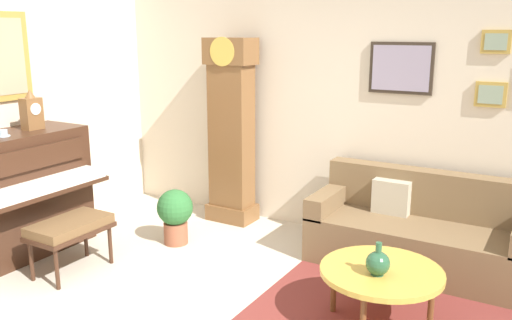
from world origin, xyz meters
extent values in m
cube|color=beige|center=(0.00, 2.40, 1.40)|extent=(5.30, 0.10, 2.80)
cube|color=#B28E3D|center=(1.55, 2.33, 1.55)|extent=(0.26, 0.03, 0.22)
cube|color=gray|center=(1.55, 2.32, 1.55)|extent=(0.20, 0.01, 0.16)
cube|color=#33281E|center=(0.75, 2.33, 1.75)|extent=(0.60, 0.03, 0.48)
cube|color=#998EA8|center=(0.75, 2.32, 1.75)|extent=(0.54, 0.01, 0.42)
cube|color=#B28E3D|center=(1.55, 2.33, 2.00)|extent=(0.24, 0.03, 0.20)
cube|color=gray|center=(1.55, 2.32, 2.00)|extent=(0.18, 0.01, 0.14)
cube|color=#3D2316|center=(-2.25, 0.23, 0.59)|extent=(0.60, 1.44, 1.18)
cube|color=#3D2316|center=(-1.82, 0.23, 0.68)|extent=(0.28, 1.38, 0.04)
cube|color=white|center=(-1.82, 0.23, 0.74)|extent=(0.26, 1.32, 0.08)
cube|color=#3D2316|center=(-1.93, 0.23, 0.98)|extent=(0.03, 1.20, 0.20)
cube|color=#3D2316|center=(-1.49, 0.24, 0.38)|extent=(0.42, 0.70, 0.04)
cube|color=brown|center=(-1.49, 0.24, 0.44)|extent=(0.40, 0.68, 0.08)
cylinder|color=#3D2316|center=(-1.33, -0.06, 0.18)|extent=(0.04, 0.04, 0.36)
cylinder|color=#3D2316|center=(-1.33, 0.54, 0.18)|extent=(0.04, 0.04, 0.36)
cylinder|color=#3D2316|center=(-1.65, -0.06, 0.18)|extent=(0.04, 0.04, 0.36)
cylinder|color=#3D2316|center=(-1.65, 0.54, 0.18)|extent=(0.04, 0.04, 0.36)
cube|color=brown|center=(-1.00, 2.10, 0.09)|extent=(0.52, 0.34, 0.18)
cube|color=brown|center=(-1.00, 2.10, 0.89)|extent=(0.44, 0.28, 1.78)
cube|color=brown|center=(-1.00, 2.10, 1.88)|extent=(0.52, 0.32, 0.28)
cylinder|color=gold|center=(-1.00, 1.95, 1.88)|extent=(0.30, 0.02, 0.30)
cylinder|color=gold|center=(-1.00, 2.05, 0.95)|extent=(0.03, 0.03, 0.70)
cube|color=brown|center=(1.12, 1.88, 0.21)|extent=(1.90, 0.80, 0.42)
cube|color=brown|center=(1.12, 2.18, 0.62)|extent=(1.90, 0.20, 0.44)
cube|color=brown|center=(0.26, 1.88, 0.50)|extent=(0.18, 0.80, 0.20)
cube|color=#B7AD93|center=(0.82, 2.02, 0.58)|extent=(0.34, 0.12, 0.32)
cylinder|color=gold|center=(1.14, 0.77, 0.41)|extent=(0.88, 0.88, 0.04)
torus|color=brown|center=(1.14, 0.77, 0.41)|extent=(0.88, 0.88, 0.04)
cylinder|color=brown|center=(1.14, 1.13, 0.20)|extent=(0.04, 0.04, 0.39)
cylinder|color=brown|center=(1.50, 0.77, 0.20)|extent=(0.04, 0.04, 0.39)
cylinder|color=brown|center=(0.78, 0.77, 0.20)|extent=(0.04, 0.04, 0.39)
cube|color=brown|center=(-2.23, 0.52, 1.33)|extent=(0.12, 0.18, 0.30)
cylinder|color=white|center=(-2.17, 0.52, 1.38)|extent=(0.01, 0.11, 0.11)
cone|color=brown|center=(-2.23, 0.52, 1.52)|extent=(0.10, 0.10, 0.08)
cylinder|color=#ADC6D6|center=(-2.16, 0.16, 1.18)|extent=(0.12, 0.12, 0.01)
cylinder|color=#ADC6D6|center=(-2.16, 0.16, 1.21)|extent=(0.08, 0.08, 0.06)
cylinder|color=#234C33|center=(1.14, 0.67, 0.44)|extent=(0.09, 0.09, 0.01)
sphere|color=#285638|center=(1.14, 0.67, 0.52)|extent=(0.17, 0.17, 0.17)
cylinder|color=#285638|center=(1.14, 0.67, 0.63)|extent=(0.04, 0.04, 0.08)
cylinder|color=#935138|center=(-1.11, 1.22, 0.11)|extent=(0.24, 0.24, 0.22)
sphere|color=#2D6B33|center=(-1.11, 1.22, 0.38)|extent=(0.36, 0.36, 0.36)
camera|label=1|loc=(2.16, -2.75, 2.10)|focal=37.73mm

